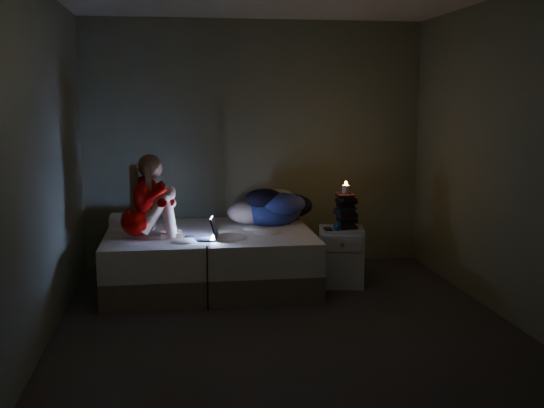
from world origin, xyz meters
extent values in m
cube|color=#2F2C2B|center=(0.00, 0.00, -0.01)|extent=(3.60, 3.80, 0.02)
cube|color=#575F47|center=(0.00, 1.91, 1.30)|extent=(3.60, 0.02, 2.60)
cube|color=#575F47|center=(0.00, -1.91, 1.30)|extent=(3.60, 0.02, 2.60)
cube|color=#575F47|center=(-1.81, 0.00, 1.30)|extent=(0.02, 3.80, 2.60)
cube|color=#575F47|center=(1.81, 0.00, 1.30)|extent=(0.02, 3.80, 2.60)
cube|color=silver|center=(-1.27, 1.41, 0.60)|extent=(0.43, 0.31, 0.12)
cube|color=silver|center=(0.71, 0.95, 0.28)|extent=(0.49, 0.45, 0.56)
cylinder|color=beige|center=(0.76, 0.96, 0.93)|extent=(0.07, 0.07, 0.08)
cube|color=black|center=(0.58, 0.86, 0.57)|extent=(0.09, 0.15, 0.01)
sphere|color=navy|center=(0.67, 0.81, 0.60)|extent=(0.08, 0.08, 0.08)
camera|label=1|loc=(-0.82, -5.02, 1.78)|focal=43.15mm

